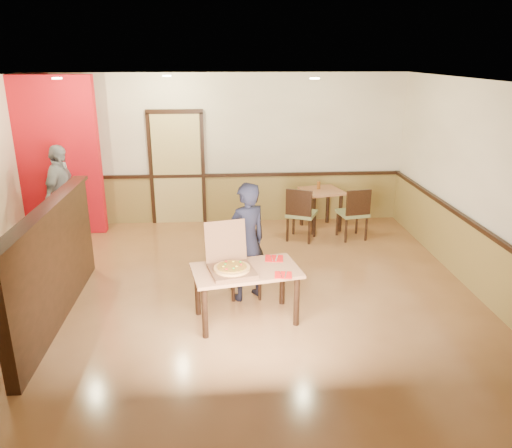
# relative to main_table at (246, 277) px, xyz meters

# --- Properties ---
(floor) EXTENTS (7.00, 7.00, 0.00)m
(floor) POSITION_rel_main_table_xyz_m (-0.31, 0.40, -0.57)
(floor) COLOR #AF7344
(floor) RESTS_ON ground
(ceiling) EXTENTS (7.00, 7.00, 0.00)m
(ceiling) POSITION_rel_main_table_xyz_m (-0.31, 0.40, 2.23)
(ceiling) COLOR black
(ceiling) RESTS_ON wall_back
(wall_back) EXTENTS (7.00, 0.00, 7.00)m
(wall_back) POSITION_rel_main_table_xyz_m (-0.31, 3.90, 0.83)
(wall_back) COLOR #FCEBC5
(wall_back) RESTS_ON floor
(wall_right) EXTENTS (0.00, 7.00, 7.00)m
(wall_right) POSITION_rel_main_table_xyz_m (3.19, 0.40, 0.83)
(wall_right) COLOR #FCEBC5
(wall_right) RESTS_ON floor
(wainscot_back) EXTENTS (7.00, 0.04, 0.90)m
(wainscot_back) POSITION_rel_main_table_xyz_m (-0.31, 3.87, -0.12)
(wainscot_back) COLOR olive
(wainscot_back) RESTS_ON floor
(chair_rail_back) EXTENTS (7.00, 0.06, 0.06)m
(chair_rail_back) POSITION_rel_main_table_xyz_m (-0.31, 3.85, 0.35)
(chair_rail_back) COLOR black
(chair_rail_back) RESTS_ON wall_back
(wainscot_right) EXTENTS (0.04, 7.00, 0.90)m
(wainscot_right) POSITION_rel_main_table_xyz_m (3.16, 0.40, -0.12)
(wainscot_right) COLOR olive
(wainscot_right) RESTS_ON floor
(chair_rail_right) EXTENTS (0.06, 7.00, 0.06)m
(chair_rail_right) POSITION_rel_main_table_xyz_m (3.14, 0.40, 0.35)
(chair_rail_right) COLOR black
(chair_rail_right) RESTS_ON wall_right
(back_door) EXTENTS (0.90, 0.06, 2.10)m
(back_door) POSITION_rel_main_table_xyz_m (-1.11, 3.86, 0.48)
(back_door) COLOR tan
(back_door) RESTS_ON wall_back
(booth_partition) EXTENTS (0.20, 3.10, 1.44)m
(booth_partition) POSITION_rel_main_table_xyz_m (-2.31, 0.20, 0.16)
(booth_partition) COLOR black
(booth_partition) RESTS_ON floor
(red_accent_panel) EXTENTS (1.60, 0.20, 2.78)m
(red_accent_panel) POSITION_rel_main_table_xyz_m (-3.21, 3.40, 0.83)
(red_accent_panel) COLOR red
(red_accent_panel) RESTS_ON floor
(spot_a) EXTENTS (0.14, 0.14, 0.02)m
(spot_a) POSITION_rel_main_table_xyz_m (-2.61, 2.20, 2.21)
(spot_a) COLOR #FFF7B2
(spot_a) RESTS_ON ceiling
(spot_b) EXTENTS (0.14, 0.14, 0.02)m
(spot_b) POSITION_rel_main_table_xyz_m (-1.11, 2.90, 2.21)
(spot_b) COLOR #FFF7B2
(spot_b) RESTS_ON ceiling
(spot_c) EXTENTS (0.14, 0.14, 0.02)m
(spot_c) POSITION_rel_main_table_xyz_m (1.09, 1.90, 2.21)
(spot_c) COLOR #FFF7B2
(spot_c) RESTS_ON ceiling
(main_table) EXTENTS (1.38, 0.95, 0.68)m
(main_table) POSITION_rel_main_table_xyz_m (0.00, 0.00, 0.00)
(main_table) COLOR #AB6E48
(main_table) RESTS_ON floor
(diner_chair) EXTENTS (0.44, 0.44, 0.86)m
(diner_chair) POSITION_rel_main_table_xyz_m (0.02, 0.73, -0.10)
(diner_chair) COLOR olive
(diner_chair) RESTS_ON floor
(side_chair_left) EXTENTS (0.62, 0.62, 0.95)m
(side_chair_left) POSITION_rel_main_table_xyz_m (1.08, 2.69, -0.05)
(side_chair_left) COLOR olive
(side_chair_left) RESTS_ON floor
(side_chair_right) EXTENTS (0.54, 0.54, 0.93)m
(side_chair_right) POSITION_rel_main_table_xyz_m (2.02, 2.69, -0.06)
(side_chair_right) COLOR olive
(side_chair_right) RESTS_ON floor
(side_table) EXTENTS (0.84, 0.84, 0.74)m
(side_table) POSITION_rel_main_table_xyz_m (1.56, 3.30, -0.00)
(side_table) COLOR #AB6E48
(side_table) RESTS_ON floor
(diner) EXTENTS (0.70, 0.63, 1.59)m
(diner) POSITION_rel_main_table_xyz_m (0.04, 0.59, 0.23)
(diner) COLOR black
(diner) RESTS_ON floor
(passerby) EXTENTS (0.54, 1.04, 1.70)m
(passerby) POSITION_rel_main_table_xyz_m (-2.99, 2.90, 0.28)
(passerby) COLOR gray
(passerby) RESTS_ON floor
(pizza_box) EXTENTS (0.63, 0.70, 0.54)m
(pizza_box) POSITION_rel_main_table_xyz_m (-0.18, -0.03, 0.17)
(pizza_box) COLOR brown
(pizza_box) RESTS_ON main_table
(pizza) EXTENTS (0.54, 0.54, 0.03)m
(pizza) POSITION_rel_main_table_xyz_m (-0.17, -0.08, 0.16)
(pizza) COLOR #DB9E4F
(pizza) RESTS_ON pizza_box
(napkin_near) EXTENTS (0.22, 0.22, 0.01)m
(napkin_near) POSITION_rel_main_table_xyz_m (0.43, -0.20, 0.11)
(napkin_near) COLOR red
(napkin_near) RESTS_ON main_table
(napkin_far) EXTENTS (0.25, 0.25, 0.01)m
(napkin_far) POSITION_rel_main_table_xyz_m (0.37, 0.30, 0.11)
(napkin_far) COLOR red
(napkin_far) RESTS_ON main_table
(condiment) EXTENTS (0.06, 0.06, 0.14)m
(condiment) POSITION_rel_main_table_xyz_m (1.51, 3.37, 0.24)
(condiment) COLOR brown
(condiment) RESTS_ON side_table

